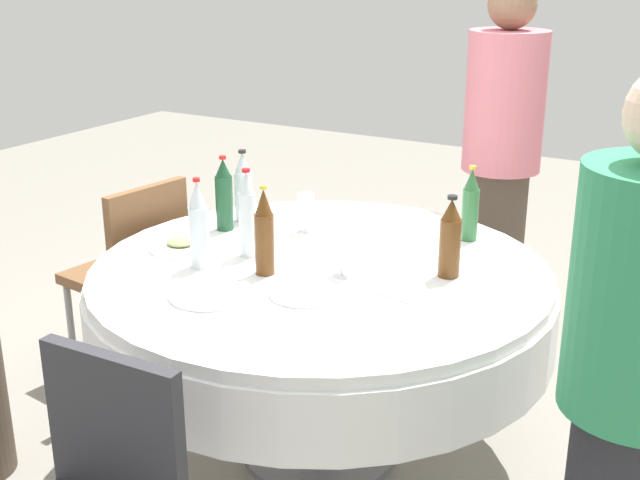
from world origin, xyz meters
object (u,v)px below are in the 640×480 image
Objects in this scene: wine_glass_mid at (342,249)px; person_front at (500,165)px; bottle_clear_west at (199,226)px; chair_west at (135,264)px; bottle_brown_outer at (264,233)px; plate_south at (304,293)px; dining_table at (320,305)px; bottle_green_east at (470,206)px; plate_rear at (210,293)px; bottle_dark_green_mid at (224,196)px; bottle_clear_front at (247,216)px; bottle_clear_far at (243,188)px; wine_glass_outer at (306,205)px; person_far at (635,405)px; plate_north at (180,246)px; bottle_brown_left at (450,239)px.

wine_glass_mid is 1.24m from person_front.
chair_west is (-0.61, 0.33, -0.37)m from bottle_clear_west.
bottle_brown_outer reaches higher than plate_south.
bottle_clear_west is at bearing -149.69° from dining_table.
bottle_green_east reaches higher than plate_rear.
bottle_dark_green_mid is 1.27m from person_front.
bottle_clear_front is 0.19× the size of person_front.
person_front is at bearing 76.05° from plate_rear.
bottle_clear_west is 0.36× the size of chair_west.
dining_table is at bearing -29.10° from bottle_clear_far.
bottle_green_east is 0.99m from bottle_clear_west.
wine_glass_outer is at bearing -158.75° from bottle_green_east.
person_far reaches higher than bottle_brown_outer.
bottle_clear_front is 0.18m from bottle_brown_outer.
plate_north is at bearing -164.49° from bottle_clear_front.
plate_south is 1.08m from person_far.
bottle_clear_west is at bearing -133.83° from bottle_green_east.
bottle_clear_west is at bearing 175.41° from plate_south.
wine_glass_outer reaches higher than plate_south.
plate_south is 0.62m from plate_north.
bottle_dark_green_mid reaches higher than chair_west.
bottle_clear_west is at bearing -30.47° from plate_north.
wine_glass_outer is 1.01m from person_front.
bottle_brown_left is (0.41, 0.14, 0.27)m from dining_table.
bottle_clear_front is 1.01× the size of bottle_clear_west.
person_far reaches higher than bottle_green_east.
plate_north is (-0.01, -0.26, -0.12)m from bottle_dark_green_mid.
wine_glass_mid is 0.52× the size of plate_rear.
bottle_dark_green_mid is 0.31m from wine_glass_outer.
wine_glass_outer is 1.11× the size of wine_glass_mid.
dining_table is 0.30m from plate_south.
plate_north is at bearing -91.09° from bottle_clear_far.
plate_south is (0.25, 0.15, 0.00)m from plate_rear.
person_front is at bearing -40.56° from chair_west.
person_front is (-0.89, 1.74, 0.05)m from person_far.
dining_table is 7.31× the size of plate_north.
person_front is (0.74, 1.04, -0.01)m from bottle_dark_green_mid.
plate_south is (0.35, -0.20, -0.14)m from bottle_clear_front.
plate_north is 0.55m from chair_west.
person_far reaches higher than chair_west.
person_front is at bearing 75.37° from bottle_brown_outer.
wine_glass_mid reaches higher than dining_table.
bottle_brown_outer is 0.45m from wine_glass_outer.
plate_north is (-0.63, -0.06, -0.08)m from wine_glass_mid.
wine_glass_mid is 0.08× the size of person_front.
bottle_clear_far is at bearing -63.09° from chair_west.
bottle_brown_outer is 1.18× the size of plate_rear.
plate_north is (-0.01, -0.39, -0.12)m from bottle_clear_far.
person_front is (0.14, 1.43, 0.11)m from plate_south.
wine_glass_outer is 0.10× the size of person_far.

